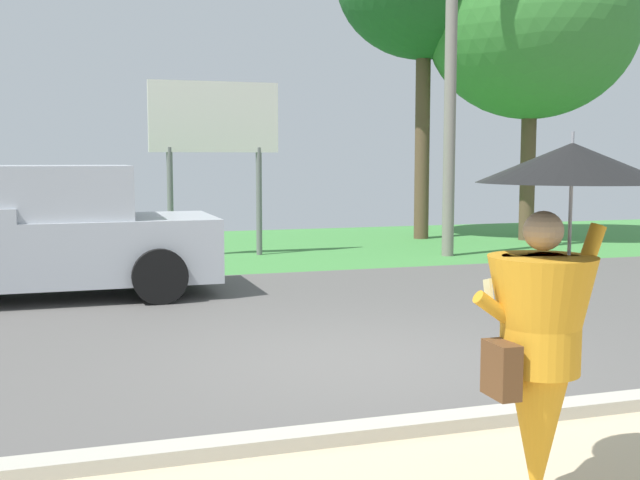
{
  "coord_description": "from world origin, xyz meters",
  "views": [
    {
      "loc": [
        -2.68,
        -7.06,
        1.99
      ],
      "look_at": [
        -0.11,
        1.0,
        1.1
      ],
      "focal_mm": 44.06,
      "sensor_mm": 36.0,
      "label": 1
    }
  ],
  "objects_px": {
    "utility_pole": "(451,52)",
    "tree_center_back": "(532,23)",
    "monk_pedestrian": "(548,315)",
    "roadside_billboard": "(214,130)",
    "pickup_truck": "(32,237)"
  },
  "relations": [
    {
      "from": "pickup_truck",
      "to": "tree_center_back",
      "type": "bearing_deg",
      "value": 24.28
    },
    {
      "from": "monk_pedestrian",
      "to": "roadside_billboard",
      "type": "relative_size",
      "value": 0.61
    },
    {
      "from": "pickup_truck",
      "to": "tree_center_back",
      "type": "distance_m",
      "value": 12.85
    },
    {
      "from": "monk_pedestrian",
      "to": "pickup_truck",
      "type": "xyz_separation_m",
      "value": [
        -3.04,
        8.09,
        -0.25
      ]
    },
    {
      "from": "monk_pedestrian",
      "to": "tree_center_back",
      "type": "bearing_deg",
      "value": 71.3
    },
    {
      "from": "monk_pedestrian",
      "to": "tree_center_back",
      "type": "distance_m",
      "value": 15.76
    },
    {
      "from": "pickup_truck",
      "to": "tree_center_back",
      "type": "relative_size",
      "value": 0.7
    },
    {
      "from": "pickup_truck",
      "to": "roadside_billboard",
      "type": "xyz_separation_m",
      "value": [
        3.32,
        3.9,
        1.68
      ]
    },
    {
      "from": "pickup_truck",
      "to": "roadside_billboard",
      "type": "distance_m",
      "value": 5.39
    },
    {
      "from": "pickup_truck",
      "to": "utility_pole",
      "type": "distance_m",
      "value": 8.86
    },
    {
      "from": "utility_pole",
      "to": "tree_center_back",
      "type": "relative_size",
      "value": 1.05
    },
    {
      "from": "utility_pole",
      "to": "tree_center_back",
      "type": "height_order",
      "value": "utility_pole"
    },
    {
      "from": "monk_pedestrian",
      "to": "roadside_billboard",
      "type": "xyz_separation_m",
      "value": [
        0.28,
        11.99,
        1.43
      ]
    },
    {
      "from": "pickup_truck",
      "to": "roadside_billboard",
      "type": "bearing_deg",
      "value": 50.37
    },
    {
      "from": "roadside_billboard",
      "to": "tree_center_back",
      "type": "bearing_deg",
      "value": 6.78
    }
  ]
}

